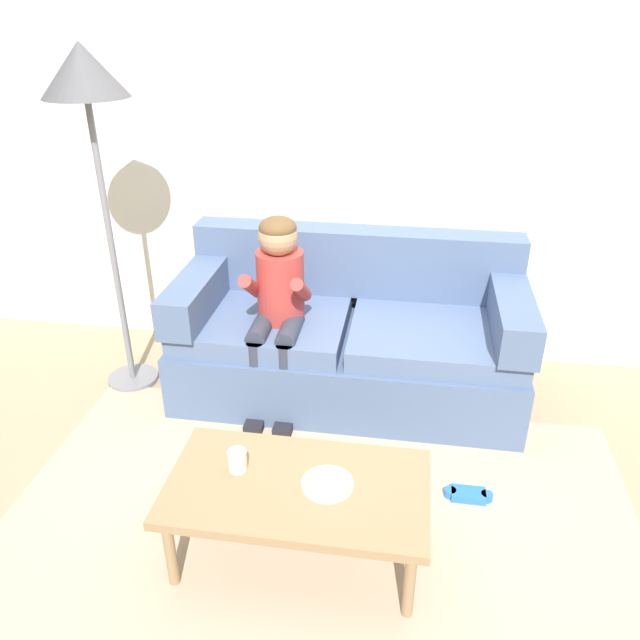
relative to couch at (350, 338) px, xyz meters
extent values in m
plane|color=#9E896B|center=(0.00, -0.84, -0.33)|extent=(10.00, 10.00, 0.00)
cube|color=silver|center=(0.00, 0.56, 1.07)|extent=(8.00, 0.10, 2.80)
cube|color=tan|center=(0.00, -1.09, -0.33)|extent=(2.85, 1.75, 0.01)
cube|color=slate|center=(0.00, -0.04, -0.14)|extent=(1.95, 0.90, 0.38)
cube|color=slate|center=(-0.49, -0.09, 0.11)|extent=(0.94, 0.74, 0.12)
cube|color=slate|center=(0.49, -0.09, 0.11)|extent=(0.94, 0.74, 0.12)
cube|color=slate|center=(0.00, 0.31, 0.37)|extent=(1.95, 0.20, 0.40)
cube|color=slate|center=(-0.88, -0.04, 0.28)|extent=(0.20, 0.90, 0.22)
cube|color=slate|center=(0.88, -0.04, 0.28)|extent=(0.20, 0.90, 0.22)
cube|color=#937551|center=(-0.06, -1.31, 0.03)|extent=(1.05, 0.58, 0.04)
cylinder|color=#937551|center=(-0.53, -1.54, -0.16)|extent=(0.04, 0.04, 0.34)
cylinder|color=#937551|center=(0.40, -1.54, -0.16)|extent=(0.04, 0.04, 0.34)
cylinder|color=#937551|center=(-0.53, -1.07, -0.16)|extent=(0.04, 0.04, 0.34)
cylinder|color=#937551|center=(0.40, -1.07, -0.16)|extent=(0.04, 0.04, 0.34)
cylinder|color=#AD3833|center=(-0.38, -0.12, 0.37)|extent=(0.26, 0.26, 0.40)
sphere|color=tan|center=(-0.38, -0.14, 0.66)|extent=(0.21, 0.21, 0.21)
ellipsoid|color=brown|center=(-0.38, -0.14, 0.71)|extent=(0.20, 0.20, 0.12)
cylinder|color=#333847|center=(-0.46, -0.27, 0.18)|extent=(0.11, 0.30, 0.11)
cylinder|color=#333847|center=(-0.46, -0.42, -0.05)|extent=(0.09, 0.09, 0.44)
cube|color=black|center=(-0.46, -0.47, -0.30)|extent=(0.10, 0.20, 0.06)
cylinder|color=#AD3833|center=(-0.51, -0.23, 0.40)|extent=(0.07, 0.29, 0.23)
cylinder|color=#333847|center=(-0.30, -0.27, 0.18)|extent=(0.11, 0.30, 0.11)
cylinder|color=#333847|center=(-0.30, -0.42, -0.05)|extent=(0.09, 0.09, 0.44)
cube|color=black|center=(-0.30, -0.47, -0.30)|extent=(0.10, 0.20, 0.06)
cylinder|color=#AD3833|center=(-0.24, -0.23, 0.40)|extent=(0.07, 0.29, 0.23)
cylinder|color=white|center=(0.06, -1.29, 0.06)|extent=(0.21, 0.21, 0.01)
torus|color=beige|center=(0.06, -1.29, 0.08)|extent=(0.17, 0.17, 0.04)
cylinder|color=silver|center=(-0.32, -1.26, 0.09)|extent=(0.08, 0.08, 0.09)
cube|color=blue|center=(0.67, -0.87, -0.31)|extent=(0.16, 0.09, 0.05)
cylinder|color=blue|center=(0.58, -0.87, -0.31)|extent=(0.06, 0.06, 0.05)
cylinder|color=blue|center=(0.75, -0.87, -0.31)|extent=(0.06, 0.06, 0.05)
cylinder|color=slate|center=(-1.33, -0.14, -0.32)|extent=(0.30, 0.30, 0.03)
cylinder|color=slate|center=(-1.33, -0.14, 0.54)|extent=(0.04, 0.04, 1.69)
cone|color=#4C4C51|center=(-1.33, -0.14, 1.46)|extent=(0.43, 0.43, 0.26)
camera|label=1|loc=(0.32, -3.15, 1.77)|focal=34.71mm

